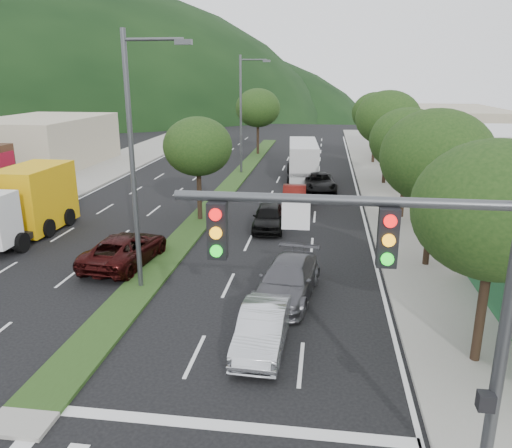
# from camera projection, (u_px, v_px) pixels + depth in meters

# --- Properties ---
(ground) EXTENTS (160.00, 160.00, 0.00)m
(ground) POSITION_uv_depth(u_px,v_px,m) (31.00, 413.00, 12.90)
(ground) COLOR black
(ground) RESTS_ON ground
(sidewalk_right) EXTENTS (5.00, 90.00, 0.15)m
(sidewalk_right) POSITION_uv_depth(u_px,v_px,m) (398.00, 198.00, 34.96)
(sidewalk_right) COLOR gray
(sidewalk_right) RESTS_ON ground
(sidewalk_left) EXTENTS (6.00, 90.00, 0.15)m
(sidewalk_left) POSITION_uv_depth(u_px,v_px,m) (57.00, 188.00, 38.30)
(sidewalk_left) COLOR gray
(sidewalk_left) RESTS_ON ground
(median) EXTENTS (1.60, 56.00, 0.12)m
(median) POSITION_uv_depth(u_px,v_px,m) (231.00, 185.00, 39.45)
(median) COLOR #223814
(median) RESTS_ON ground
(traffic_signal) EXTENTS (6.12, 0.40, 7.00)m
(traffic_signal) POSITION_uv_depth(u_px,v_px,m) (419.00, 293.00, 8.92)
(traffic_signal) COLOR #47494C
(traffic_signal) RESTS_ON ground
(bldg_left_far) EXTENTS (9.00, 14.00, 4.60)m
(bldg_left_far) POSITION_uv_depth(u_px,v_px,m) (44.00, 142.00, 46.99)
(bldg_left_far) COLOR #BDB096
(bldg_left_far) RESTS_ON ground
(bldg_right_far) EXTENTS (10.00, 16.00, 5.20)m
(bldg_right_far) POSITION_uv_depth(u_px,v_px,m) (445.00, 133.00, 51.35)
(bldg_right_far) COLOR #BDB096
(bldg_right_far) RESTS_ON ground
(tree_r_a) EXTENTS (4.60, 4.60, 6.63)m
(tree_r_a) POSITION_uv_depth(u_px,v_px,m) (496.00, 210.00, 13.74)
(tree_r_a) COLOR black
(tree_r_a) RESTS_ON sidewalk_right
(tree_r_b) EXTENTS (4.80, 4.80, 6.94)m
(tree_r_b) POSITION_uv_depth(u_px,v_px,m) (436.00, 157.00, 21.27)
(tree_r_b) COLOR black
(tree_r_b) RESTS_ON sidewalk_right
(tree_r_c) EXTENTS (4.40, 4.40, 6.48)m
(tree_r_c) POSITION_uv_depth(u_px,v_px,m) (407.00, 140.00, 28.94)
(tree_r_c) COLOR black
(tree_r_c) RESTS_ON sidewalk_right
(tree_r_d) EXTENTS (5.00, 5.00, 7.17)m
(tree_r_d) POSITION_uv_depth(u_px,v_px,m) (388.00, 118.00, 38.31)
(tree_r_d) COLOR black
(tree_r_d) RESTS_ON sidewalk_right
(tree_r_e) EXTENTS (4.60, 4.60, 6.71)m
(tree_r_e) POSITION_uv_depth(u_px,v_px,m) (376.00, 113.00, 47.88)
(tree_r_e) COLOR black
(tree_r_e) RESTS_ON sidewalk_right
(tree_med_near) EXTENTS (4.00, 4.00, 6.02)m
(tree_med_near) POSITION_uv_depth(u_px,v_px,m) (198.00, 147.00, 28.71)
(tree_med_near) COLOR black
(tree_med_near) RESTS_ON median
(tree_med_far) EXTENTS (4.80, 4.80, 6.94)m
(tree_med_far) POSITION_uv_depth(u_px,v_px,m) (258.00, 108.00, 53.21)
(tree_med_far) COLOR black
(tree_med_far) RESTS_ON median
(streetlight_near) EXTENTS (2.60, 0.25, 10.00)m
(streetlight_near) POSITION_uv_depth(u_px,v_px,m) (137.00, 152.00, 18.86)
(streetlight_near) COLOR #47494C
(streetlight_near) RESTS_ON ground
(streetlight_mid) EXTENTS (2.60, 0.25, 10.00)m
(streetlight_mid) POSITION_uv_depth(u_px,v_px,m) (243.00, 109.00, 42.58)
(streetlight_mid) COLOR #47494C
(streetlight_mid) RESTS_ON ground
(sedan_silver) EXTENTS (1.56, 4.15, 1.35)m
(sedan_silver) POSITION_uv_depth(u_px,v_px,m) (262.00, 328.00, 15.83)
(sedan_silver) COLOR #B7B9BF
(sedan_silver) RESTS_ON ground
(suv_maroon) EXTENTS (2.91, 5.43, 1.45)m
(suv_maroon) POSITION_uv_depth(u_px,v_px,m) (125.00, 249.00, 22.86)
(suv_maroon) COLOR black
(suv_maroon) RESTS_ON ground
(car_queue_a) EXTENTS (1.86, 4.25, 1.42)m
(car_queue_a) POSITION_uv_depth(u_px,v_px,m) (269.00, 217.00, 28.10)
(car_queue_a) COLOR black
(car_queue_a) RESTS_ON ground
(car_queue_b) EXTENTS (2.71, 5.26, 1.46)m
(car_queue_b) POSITION_uv_depth(u_px,v_px,m) (287.00, 280.00, 19.45)
(car_queue_b) COLOR #4D4D52
(car_queue_b) RESTS_ON ground
(car_queue_c) EXTENTS (1.71, 4.39, 1.43)m
(car_queue_c) POSITION_uv_depth(u_px,v_px,m) (294.00, 197.00, 32.69)
(car_queue_c) COLOR #56120E
(car_queue_c) RESTS_ON ground
(car_queue_d) EXTENTS (2.85, 5.16, 1.37)m
(car_queue_d) POSITION_uv_depth(u_px,v_px,m) (319.00, 182.00, 37.24)
(car_queue_d) COLOR black
(car_queue_d) RESTS_ON ground
(box_truck) EXTENTS (2.92, 7.34, 3.61)m
(box_truck) POSITION_uv_depth(u_px,v_px,m) (27.00, 204.00, 26.90)
(box_truck) COLOR silver
(box_truck) RESTS_ON ground
(motorhome) EXTENTS (3.03, 8.17, 3.08)m
(motorhome) POSITION_uv_depth(u_px,v_px,m) (303.00, 160.00, 41.43)
(motorhome) COLOR #BCBCBC
(motorhome) RESTS_ON ground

